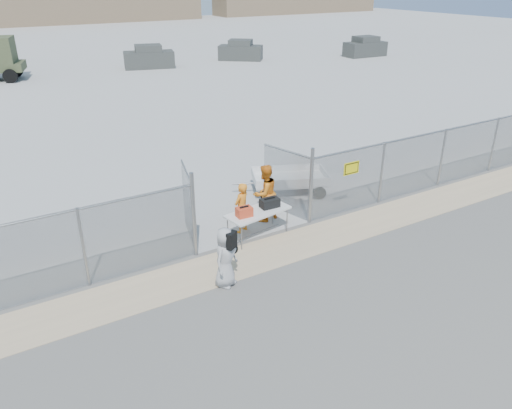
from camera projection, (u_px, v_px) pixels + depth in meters
ground at (293, 267)px, 13.61m from camera, size 160.00×160.00×0.00m
tarmac_inside at (36, 59)px, 46.31m from camera, size 160.00×80.00×0.01m
dirt_strip at (274, 251)px, 14.39m from camera, size 44.00×1.60×0.01m
chain_link_fence at (256, 204)px, 14.70m from camera, size 40.00×0.20×2.20m
folding_table at (258, 224)px, 15.05m from camera, size 2.11×1.13×0.85m
orange_bag at (244, 212)px, 14.49m from camera, size 0.47×0.32×0.28m
black_duffel at (270, 203)px, 15.07m from camera, size 0.58×0.35×0.28m
security_worker_left at (242, 208)px, 15.17m from camera, size 0.70×0.60×1.62m
security_worker_right at (265, 193)px, 15.86m from camera, size 1.04×0.88×1.88m
visitor at (225, 257)px, 12.53m from camera, size 0.95×0.85×1.62m
utility_trailer at (289, 181)px, 18.14m from camera, size 3.86×3.00×0.83m
parked_vehicle_near at (149, 57)px, 41.76m from camera, size 4.43×2.84×1.85m
parked_vehicle_mid at (241, 50)px, 45.63m from camera, size 4.16×3.83×1.77m
parked_vehicle_far at (365, 47)px, 47.65m from camera, size 4.10×1.99×1.82m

